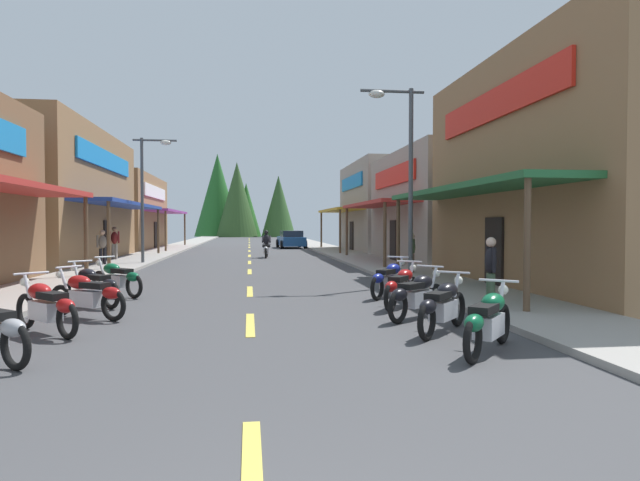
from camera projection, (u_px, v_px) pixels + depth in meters
ground at (249, 254)px, 35.49m from camera, size 9.09×97.62×0.10m
sidewalk_left at (157, 253)px, 34.72m from camera, size 2.63×97.62×0.12m
sidewalk_right at (338, 252)px, 36.24m from camera, size 2.63×97.62×0.12m
centerline_dashes at (249, 251)px, 38.96m from camera, size 0.16×73.35×0.01m
storefront_left_middle at (12, 196)px, 26.75m from camera, size 10.73×13.71×6.59m
storefront_left_far at (95, 213)px, 41.05m from camera, size 10.72×12.66×5.60m
storefront_right_nearest at (592, 172)px, 16.30m from camera, size 7.91×11.12×6.93m
storefront_right_middle at (466, 207)px, 27.57m from camera, size 9.37×10.28×5.52m
storefront_right_far at (395, 207)px, 38.53m from camera, size 8.11×10.24×6.21m
streetlamp_left at (149, 182)px, 25.26m from camera, size 1.99×0.30×5.91m
streetlamp_right at (402, 157)px, 16.69m from camera, size 1.99×0.30×6.06m
motorcycle_parked_right_0 at (488, 320)px, 7.91m from camera, size 1.47×1.69×1.04m
motorcycle_parked_right_1 at (443, 305)px, 9.37m from camera, size 1.47×1.69×1.04m
motorcycle_parked_right_2 at (417, 294)px, 10.82m from camera, size 1.64×1.53×1.04m
motorcycle_parked_right_3 at (402, 286)px, 12.26m from camera, size 1.32×1.80×1.04m
motorcycle_parked_right_4 at (390, 278)px, 14.03m from camera, size 1.44×1.71×1.04m
motorcycle_parked_left_1 at (46, 306)px, 9.30m from camera, size 1.57×1.60×1.04m
motorcycle_parked_left_2 at (87, 294)px, 10.85m from camera, size 1.82×1.29×1.04m
motorcycle_parked_left_3 at (93, 285)px, 12.48m from camera, size 1.61×1.56×1.04m
motorcycle_parked_left_4 at (117, 278)px, 14.21m from camera, size 1.65×1.52×1.04m
rider_cruising_lead at (266, 246)px, 30.83m from camera, size 0.60×2.14×1.57m
pedestrian_by_shop at (491, 268)px, 11.97m from camera, size 0.31×0.57×1.60m
pedestrian_browsing at (103, 246)px, 24.02m from camera, size 0.44×0.44×1.65m
pedestrian_waiting at (115, 241)px, 27.65m from camera, size 0.54×0.37×1.78m
pedestrian_strolling at (412, 251)px, 19.93m from camera, size 0.42×0.48×1.56m
parked_car_curbside at (291, 239)px, 43.70m from camera, size 2.28×4.41×1.40m
treeline_backdrop at (236, 200)px, 85.61m from camera, size 15.94×10.19×13.25m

